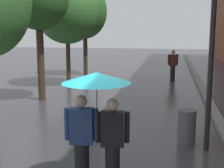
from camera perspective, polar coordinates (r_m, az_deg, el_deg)
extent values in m
cube|color=slate|center=(15.74, 15.97, -0.33)|extent=(0.30, 36.00, 0.12)
cylinder|color=#473323|center=(12.48, -12.95, 4.00)|extent=(0.28, 0.28, 3.06)
cylinder|color=#473323|center=(15.77, -8.04, 4.29)|extent=(0.22, 0.22, 2.46)
ellipsoid|color=#387533|center=(15.72, -8.26, 13.12)|extent=(3.08, 3.08, 3.19)
cylinder|color=#473323|center=(19.03, -4.90, 5.57)|extent=(0.26, 0.26, 2.63)
ellipsoid|color=#2D6628|center=(19.00, -5.02, 13.17)|extent=(2.64, 2.64, 3.22)
cylinder|color=black|center=(5.68, -5.52, -14.71)|extent=(0.26, 0.26, 0.83)
cube|color=navy|center=(5.41, -5.65, -7.67)|extent=(0.43, 0.28, 0.63)
sphere|color=tan|center=(5.30, -5.74, -3.16)|extent=(0.21, 0.21, 0.21)
cylinder|color=navy|center=(5.44, -8.29, -7.28)|extent=(0.09, 0.09, 0.56)
cylinder|color=navy|center=(5.37, -3.00, -7.42)|extent=(0.09, 0.09, 0.56)
cylinder|color=black|center=(5.64, 0.09, -15.01)|extent=(0.26, 0.26, 0.80)
cube|color=black|center=(5.38, 0.09, -8.21)|extent=(0.43, 0.28, 0.60)
sphere|color=beige|center=(5.26, 0.09, -3.80)|extent=(0.21, 0.21, 0.21)
cylinder|color=black|center=(5.38, -2.59, -7.87)|extent=(0.09, 0.09, 0.54)
cylinder|color=black|center=(5.36, 2.79, -7.94)|extent=(0.09, 0.09, 0.54)
cylinder|color=#9E9EA3|center=(5.34, -2.79, -5.50)|extent=(0.02, 0.02, 1.12)
cone|color=#1EB2C6|center=(5.21, -2.85, 1.17)|extent=(1.18, 1.18, 0.18)
cylinder|color=black|center=(7.30, 17.62, 2.07)|extent=(0.12, 0.12, 3.67)
cylinder|color=#4C4C51|center=(7.90, 13.56, -7.66)|extent=(0.44, 0.44, 0.85)
cylinder|color=black|center=(17.19, 11.06, 1.92)|extent=(0.26, 0.26, 0.83)
cube|color=#4C231E|center=(17.11, 11.15, 4.33)|extent=(0.45, 0.34, 0.62)
sphere|color=#9E7051|center=(17.07, 11.19, 5.79)|extent=(0.21, 0.21, 0.21)
cylinder|color=#4C231E|center=(17.03, 10.35, 4.44)|extent=(0.09, 0.09, 0.56)
cylinder|color=#4C231E|center=(17.19, 11.94, 4.44)|extent=(0.09, 0.09, 0.56)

